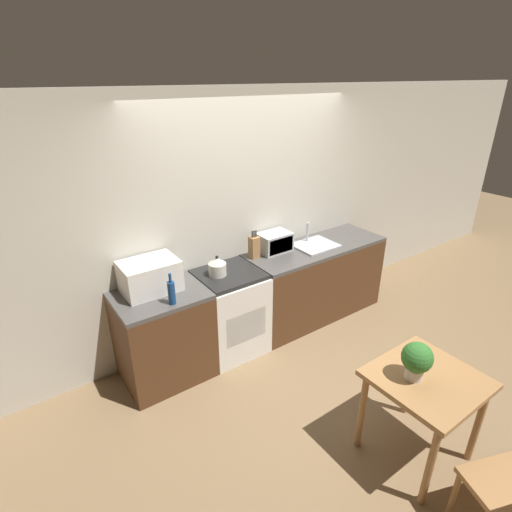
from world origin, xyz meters
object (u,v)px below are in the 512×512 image
Objects in this scene: toaster_oven at (274,242)px; kettle at (217,267)px; stove_range at (230,312)px; microwave at (150,276)px; bottle at (172,292)px; dining_table at (425,390)px.

kettle is at bearing -170.28° from toaster_oven.
stove_range is 4.33× the size of kettle.
microwave reaches higher than bottle.
bottle is (0.06, -0.32, -0.03)m from microwave.
toaster_oven is at bearing 83.56° from dining_table.
kettle is (-0.11, 0.02, 0.54)m from stove_range.
bottle reaches higher than dining_table.
microwave reaches higher than stove_range.
toaster_oven is 2.13m from dining_table.
stove_range is 0.92m from bottle.
stove_range is 0.55m from kettle.
stove_range is at bearing -8.08° from microwave.
toaster_oven is (0.69, 0.16, 0.56)m from stove_range.
kettle reaches higher than dining_table.
kettle is 2.06m from dining_table.
microwave reaches higher than toaster_oven.
bottle is at bearing -162.87° from stove_range.
bottle is 0.39× the size of dining_table.
toaster_oven is at bearing 2.14° from microwave.
bottle is at bearing -157.84° from kettle.
dining_table is at bearing -96.44° from toaster_oven.
kettle is 0.82m from toaster_oven.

